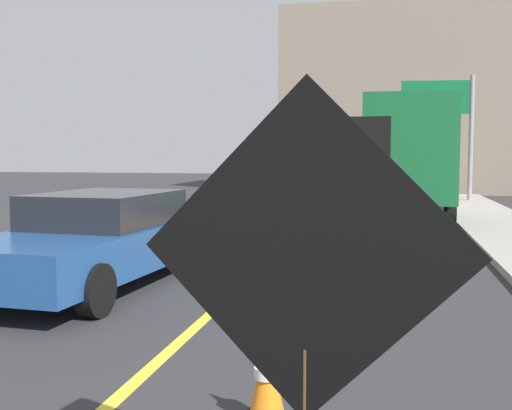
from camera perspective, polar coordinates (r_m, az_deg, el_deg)
name	(u,v)px	position (r m, az deg, el deg)	size (l,w,h in m)	color
lane_center_stripe	(159,360)	(6.23, -8.81, -13.76)	(0.14, 36.00, 0.01)	yellow
roadwork_sign	(306,261)	(2.96, 4.59, -5.07)	(1.63, 0.17, 2.33)	#593819
arrow_board_trailer	(349,227)	(12.81, 8.43, -2.02)	(1.60, 1.83, 2.70)	orange
box_truck	(403,157)	(18.68, 13.20, 4.24)	(2.62, 7.09, 3.45)	black
pickup_car	(100,239)	(9.69, -14.00, -2.97)	(2.36, 5.15, 1.38)	navy
highway_guide_sign	(451,116)	(25.83, 17.29, 7.73)	(2.78, 0.35, 5.00)	gray
far_building_block	(454,103)	(34.51, 17.51, 8.86)	(17.27, 7.09, 9.18)	gray
traffic_cone_near_sign	(267,380)	(4.73, 1.01, -15.58)	(0.36, 0.36, 0.67)	black
traffic_cone_mid_lane	(304,302)	(7.02, 4.34, -8.78)	(0.36, 0.36, 0.69)	black
traffic_cone_far_lane	(309,271)	(8.89, 4.85, -6.02)	(0.36, 0.36, 0.65)	black
traffic_cone_curbside	(319,247)	(11.15, 5.79, -3.82)	(0.36, 0.36, 0.66)	black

